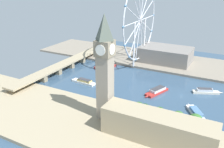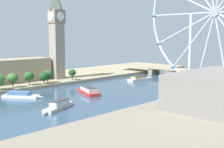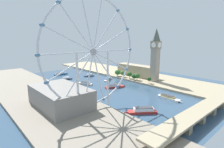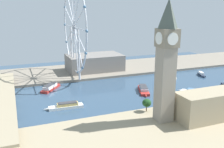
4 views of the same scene
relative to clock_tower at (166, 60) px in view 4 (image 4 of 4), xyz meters
The scene contains 13 objects.
ground_plane 108.78m from the clock_tower, 31.08° to the right, with size 371.92×371.92×0.00m, color #334C66.
riverbank_right 196.21m from the clock_tower, 15.15° to the right, with size 90.00×520.00×3.00m, color gray.
clock_tower is the anchor object (origin of this frame).
tree_row_embankment 63.70m from the clock_tower, 67.47° to the right, with size 12.50×87.54×13.08m.
ferris_wheel 159.45m from the clock_tower, 11.41° to the left, with size 115.89×3.20×118.61m.
riverside_hall 182.62m from the clock_tower, ahead, with size 46.52×75.04×21.76m, color gray.
river_bridge 148.23m from the clock_tower, 54.46° to the left, with size 183.92×17.90×9.77m.
tour_boat_0 100.27m from the clock_tower, 47.38° to the left, with size 9.52×36.54×5.41m.
tour_boat_1 92.39m from the clock_tower, 17.49° to the right, with size 35.87×19.25×5.96m.
tour_boat_3 172.71m from the clock_tower, 50.39° to the right, with size 21.25×10.90×4.99m.
tour_boat_5 98.68m from the clock_tower, 55.27° to the right, with size 30.79×22.64×4.87m.
tour_boat_6 146.34m from the clock_tower, 29.95° to the left, with size 32.21×25.79×6.38m.
tour_boat_7 132.94m from the clock_tower, 35.77° to the right, with size 17.15×32.38×5.88m.
Camera 4 is at (-239.69, 154.94, 88.52)m, focal length 41.00 mm.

